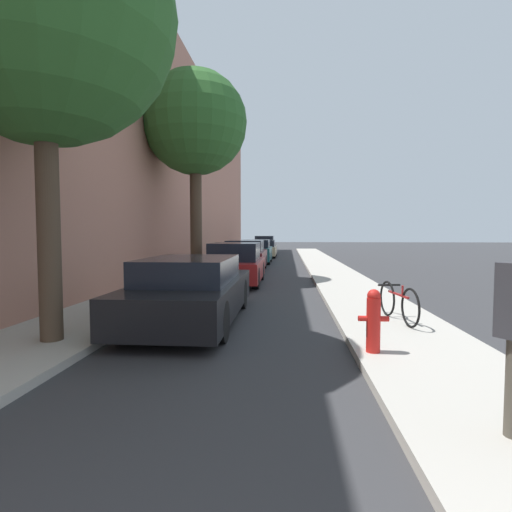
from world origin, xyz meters
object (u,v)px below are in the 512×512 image
parked_car_teal (256,252)px  bicycle (398,302)px  parked_car_red (236,265)px  parked_car_maroon (246,256)px  parked_car_black (192,291)px  street_tree_far (195,124)px  parked_car_grey (265,245)px  fire_hydrant (373,320)px  street_tree_near (42,11)px  parked_car_champagne (263,249)px

parked_car_teal → bicycle: bearing=-76.0°
parked_car_red → parked_car_maroon: (-0.15, 4.73, 0.01)m
parked_car_black → street_tree_far: (-1.45, 6.68, 5.03)m
parked_car_grey → fire_hydrant: bearing=-83.8°
parked_car_teal → street_tree_near: street_tree_near is taller
parked_car_champagne → street_tree_near: (-1.84, -22.98, 4.41)m
parked_car_maroon → parked_car_champagne: (0.16, 10.49, -0.08)m
parked_car_red → fire_hydrant: 8.54m
parked_car_black → parked_car_grey: bearing=90.1°
parked_car_teal → street_tree_far: street_tree_far is taller
parked_car_teal → parked_car_red: bearing=-89.7°
parked_car_black → parked_car_champagne: bearing=89.7°
parked_car_teal → parked_car_maroon: bearing=-91.1°
parked_car_maroon → parked_car_teal: parked_car_maroon is taller
parked_car_teal → parked_car_grey: 10.78m
parked_car_grey → parked_car_black: bearing=-89.9°
parked_car_maroon → fire_hydrant: (3.10, -12.74, -0.11)m
parked_car_grey → street_tree_far: street_tree_far is taller
parked_car_black → parked_car_maroon: 10.61m
parked_car_red → street_tree_near: (-1.83, -7.76, 4.34)m
parked_car_black → bicycle: bearing=-1.9°
parked_car_maroon → parked_car_red: bearing=-88.2°
parked_car_black → fire_hydrant: (3.06, -2.14, -0.06)m
parked_car_red → fire_hydrant: parked_car_red is taller
parked_car_red → street_tree_near: street_tree_near is taller
parked_car_maroon → street_tree_near: (-1.68, -12.49, 4.33)m
street_tree_far → parked_car_maroon: bearing=70.4°
parked_car_champagne → parked_car_maroon: bearing=-90.9°
parked_car_grey → street_tree_near: street_tree_near is taller
parked_car_maroon → bicycle: parked_car_maroon is taller
parked_car_black → parked_car_maroon: (-0.05, 10.61, 0.05)m
parked_car_maroon → parked_car_grey: bearing=90.0°
street_tree_near → fire_hydrant: street_tree_near is taller
parked_car_maroon → bicycle: bearing=-69.7°
parked_car_champagne → parked_car_red: bearing=-90.0°
parked_car_grey → street_tree_near: (-1.69, -28.08, 4.30)m
fire_hydrant → street_tree_far: bearing=117.0°
fire_hydrant → street_tree_near: bearing=177.0°
parked_car_black → parked_car_red: (0.10, 5.88, 0.04)m
parked_car_black → parked_car_champagne: size_ratio=1.06×
fire_hydrant → bicycle: bearing=66.5°
parked_car_red → street_tree_far: street_tree_far is taller
parked_car_grey → bicycle: bearing=-81.4°
parked_car_black → parked_car_maroon: bearing=90.3°
parked_car_grey → parked_car_teal: bearing=-89.5°
parked_car_red → parked_car_champagne: size_ratio=0.88×
parked_car_maroon → street_tree_near: bearing=-97.7°
fire_hydrant → bicycle: fire_hydrant is taller
parked_car_champagne → fire_hydrant: bearing=-82.8°
parked_car_maroon → fire_hydrant: parked_car_maroon is taller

